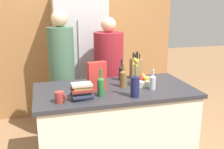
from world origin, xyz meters
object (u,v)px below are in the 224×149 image
Objects in this scene: coffee_mug at (60,97)px; person_at_sink at (62,71)px; knife_block at (136,68)px; flower_vase at (135,84)px; bottle_water at (122,72)px; refrigerator at (80,60)px; person_in_blue at (109,73)px; bottle_vinegar at (123,78)px; fruit_bowl at (142,81)px; book_stack at (82,91)px; bottle_wine at (101,85)px; cereal_box at (97,76)px; bottle_oil at (153,81)px.

person_at_sink is (0.10, 0.94, -0.00)m from coffee_mug.
knife_block is 0.82× the size of flower_vase.
knife_block is 1.29× the size of bottle_water.
refrigerator is 1.61m from flower_vase.
bottle_water is 0.15× the size of person_in_blue.
bottle_vinegar is 0.66m from person_in_blue.
book_stack reaches higher than fruit_bowl.
fruit_bowl is 0.56m from bottle_wine.
cereal_box is 1.37× the size of book_stack.
coffee_mug is 0.07× the size of person_in_blue.
book_stack is (-0.72, -0.54, -0.04)m from knife_block.
person_in_blue is at bearing 106.96° from bottle_oil.
cereal_box is 1.11× the size of bottle_wine.
bottle_vinegar reaches higher than bottle_water.
knife_block is 0.90m from person_at_sink.
book_stack is at bearing -173.36° from bottle_oil.
fruit_bowl is 1.16× the size of bottle_oil.
bottle_water is at bearing -73.07° from refrigerator.
bottle_oil is 0.44m from bottle_water.
bottle_vinegar is 0.16× the size of person_in_blue.
knife_block is 1.45× the size of book_stack.
person_at_sink is (-0.29, 0.68, -0.10)m from cereal_box.
person_at_sink is at bearing 156.68° from knife_block.
refrigerator is at bearing 88.94° from bottle_wine.
flower_vase is at bearing -110.94° from knife_block.
refrigerator is 1.18× the size of person_in_blue.
coffee_mug is 0.41× the size of bottle_wine.
cereal_box reaches higher than book_stack.
coffee_mug is at bearing 177.16° from flower_vase.
person_in_blue is (-0.25, 0.81, -0.10)m from bottle_oil.
flower_vase is at bearing -94.44° from bottle_water.
bottle_water is at bearing 75.99° from bottle_vinegar.
refrigerator reaches higher than bottle_wine.
flower_vase is 0.42m from cereal_box.
bottle_water is at bearing 52.50° from bottle_wine.
book_stack is at bearing -142.87° from knife_block.
person_in_blue is (0.68, 0.93, -0.07)m from coffee_mug.
refrigerator reaches higher than bottle_water.
cereal_box reaches higher than coffee_mug.
refrigerator is at bearing 141.50° from person_in_blue.
bottle_water reaches higher than fruit_bowl.
person_in_blue is (-0.20, 0.63, -0.06)m from fruit_bowl.
bottle_wine reaches higher than bottle_oil.
cereal_box is at bearing -174.57° from bottle_vinegar.
person_in_blue reaches higher than fruit_bowl.
cereal_box is 1.38× the size of bottle_oil.
bottle_water is (0.73, 0.52, 0.04)m from coffee_mug.
bottle_wine is at bearing -90.69° from cereal_box.
person_in_blue reaches higher than bottle_wine.
bottle_water is (0.06, 0.23, -0.01)m from bottle_vinegar.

